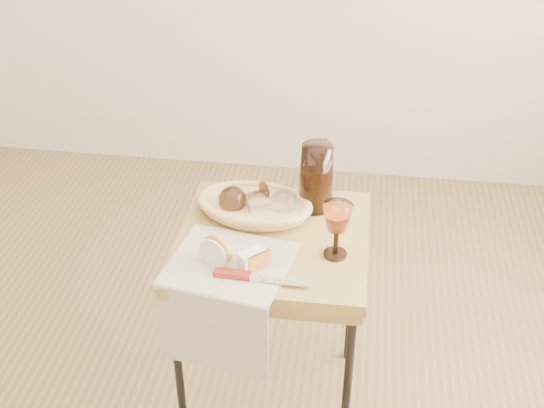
% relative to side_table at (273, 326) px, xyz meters
% --- Properties ---
extents(side_table, '(0.54, 0.54, 0.68)m').
position_rel_side_table_xyz_m(side_table, '(0.00, 0.00, 0.00)').
color(side_table, brown).
rests_on(side_table, floor).
extents(tea_towel, '(0.35, 0.33, 0.01)m').
position_rel_side_table_xyz_m(tea_towel, '(-0.10, -0.14, 0.34)').
color(tea_towel, beige).
rests_on(tea_towel, side_table).
extents(bread_basket, '(0.32, 0.24, 0.05)m').
position_rel_side_table_xyz_m(bread_basket, '(-0.07, 0.10, 0.36)').
color(bread_basket, tan).
rests_on(bread_basket, side_table).
extents(goblet_lying_a, '(0.16, 0.15, 0.08)m').
position_rel_side_table_xyz_m(goblet_lying_a, '(-0.10, 0.11, 0.39)').
color(goblet_lying_a, '#523621').
rests_on(goblet_lying_a, bread_basket).
extents(goblet_lying_b, '(0.15, 0.12, 0.08)m').
position_rel_side_table_xyz_m(goblet_lying_b, '(-0.02, 0.08, 0.39)').
color(goblet_lying_b, white).
rests_on(goblet_lying_b, bread_basket).
extents(pitcher, '(0.22, 0.27, 0.25)m').
position_rel_side_table_xyz_m(pitcher, '(0.10, 0.17, 0.44)').
color(pitcher, black).
rests_on(pitcher, side_table).
extents(wine_goblet, '(0.10, 0.10, 0.16)m').
position_rel_side_table_xyz_m(wine_goblet, '(0.18, -0.06, 0.42)').
color(wine_goblet, white).
rests_on(wine_goblet, side_table).
extents(apple_half, '(0.10, 0.08, 0.08)m').
position_rel_side_table_xyz_m(apple_half, '(-0.13, -0.15, 0.39)').
color(apple_half, red).
rests_on(apple_half, tea_towel).
extents(apple_wedge, '(0.08, 0.08, 0.05)m').
position_rel_side_table_xyz_m(apple_wedge, '(-0.03, -0.15, 0.37)').
color(apple_wedge, white).
rests_on(apple_wedge, tea_towel).
extents(table_knife, '(0.25, 0.04, 0.02)m').
position_rel_side_table_xyz_m(table_knife, '(-0.01, -0.20, 0.35)').
color(table_knife, silver).
rests_on(table_knife, tea_towel).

